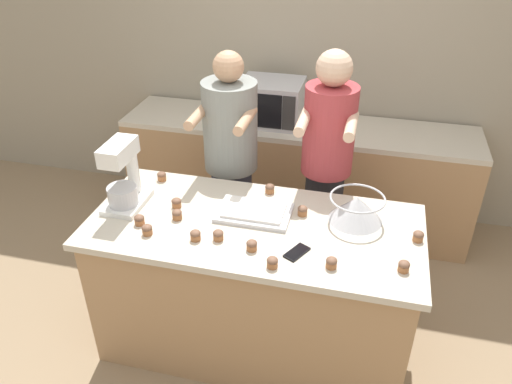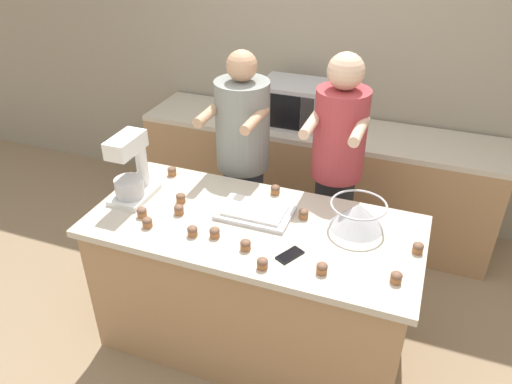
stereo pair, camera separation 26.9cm
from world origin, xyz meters
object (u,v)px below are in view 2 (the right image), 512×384
object	(u,v)px
stand_mixer	(131,171)
baking_tray	(255,212)
cupcake_0	(322,268)
cupcake_12	(147,222)
cupcake_10	(192,231)
cupcake_2	(245,245)
cupcake_9	(275,189)
cupcake_8	(181,198)
cupcake_3	(142,212)
cupcake_1	(262,263)
microwave_oven	(292,103)
cupcake_5	(172,171)
cell_phone	(290,255)
cupcake_13	(304,214)
person_left	(243,166)
mixing_bowl	(358,215)
cupcake_6	(179,209)
cupcake_11	(396,277)
person_right	(336,178)
cupcake_4	(418,248)
cupcake_7	(215,232)

from	to	relation	value
stand_mixer	baking_tray	size ratio (longest dim) A/B	0.97
cupcake_0	cupcake_12	world-z (taller)	same
cupcake_0	cupcake_10	size ratio (longest dim) A/B	1.00
cupcake_2	cupcake_9	bearing A→B (deg)	93.32
cupcake_8	cupcake_3	bearing A→B (deg)	-122.21
cupcake_1	cupcake_12	size ratio (longest dim) A/B	1.00
cupcake_10	baking_tray	bearing A→B (deg)	51.39
baking_tray	microwave_oven	world-z (taller)	microwave_oven
cupcake_5	cupcake_9	world-z (taller)	same
cell_phone	cupcake_13	distance (m)	0.35
person_left	cell_phone	size ratio (longest dim) A/B	10.38
cupcake_2	cupcake_8	xyz separation A→B (m)	(-0.52, 0.28, 0.00)
cupcake_12	cupcake_8	bearing A→B (deg)	79.50
microwave_oven	cell_phone	size ratio (longest dim) A/B	2.98
cupcake_3	cupcake_9	distance (m)	0.80
mixing_bowl	cupcake_3	distance (m)	1.20
cupcake_6	cupcake_11	size ratio (longest dim) A/B	1.00
person_right	cell_phone	bearing A→B (deg)	-92.53
person_right	baking_tray	bearing A→B (deg)	-120.24
cupcake_5	cupcake_11	world-z (taller)	same
microwave_oven	cupcake_4	size ratio (longest dim) A/B	8.12
person_left	person_right	world-z (taller)	person_right
stand_mixer	cupcake_7	distance (m)	0.67
cell_phone	cupcake_12	bearing A→B (deg)	-177.60
cupcake_8	cupcake_11	size ratio (longest dim) A/B	1.00
person_right	cell_phone	size ratio (longest dim) A/B	10.70
cupcake_9	cupcake_13	size ratio (longest dim) A/B	1.00
cupcake_1	person_left	bearing A→B (deg)	116.86
cupcake_11	cupcake_6	bearing A→B (deg)	173.01
cell_phone	cupcake_5	size ratio (longest dim) A/B	2.73
person_right	cupcake_12	xyz separation A→B (m)	(-0.84, -0.89, 0.03)
cupcake_13	person_right	bearing A→B (deg)	82.42
microwave_oven	cupcake_5	bearing A→B (deg)	-113.25
cupcake_0	cupcake_4	distance (m)	0.53
stand_mixer	cupcake_3	xyz separation A→B (m)	(0.16, -0.17, -0.15)
mixing_bowl	cupcake_3	bearing A→B (deg)	-163.99
cupcake_12	person_left	bearing A→B (deg)	77.16
baking_tray	cupcake_1	distance (m)	0.46
microwave_oven	cupcake_9	bearing A→B (deg)	-78.04
cupcake_8	cupcake_11	xyz separation A→B (m)	(1.27, -0.26, 0.00)
cupcake_5	cupcake_12	size ratio (longest dim) A/B	1.00
mixing_bowl	cupcake_10	world-z (taller)	mixing_bowl
cell_phone	cupcake_11	world-z (taller)	cupcake_11
cupcake_0	cupcake_13	world-z (taller)	same
cupcake_4	cupcake_12	size ratio (longest dim) A/B	1.00
cupcake_1	mixing_bowl	bearing A→B (deg)	54.47
cupcake_5	cupcake_6	world-z (taller)	same
mixing_bowl	stand_mixer	bearing A→B (deg)	-172.88
cupcake_7	cupcake_9	world-z (taller)	same
baking_tray	cupcake_9	world-z (taller)	cupcake_9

